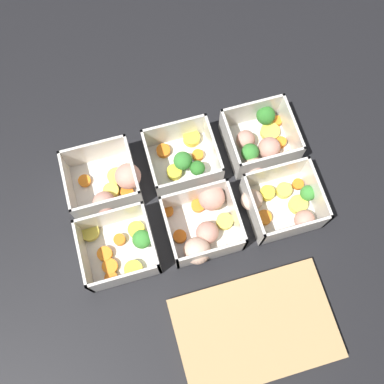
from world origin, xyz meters
TOP-DOWN VIEW (x-y plane):
  - ground_plane at (0.00, 0.00)m, footprint 4.00×4.00m
  - container_near_left at (-0.16, -0.06)m, footprint 0.13×0.14m
  - container_near_center at (-0.00, -0.07)m, footprint 0.13×0.13m
  - container_near_right at (0.15, -0.06)m, footprint 0.15×0.13m
  - container_far_left at (-0.16, 0.07)m, footprint 0.15×0.12m
  - container_far_center at (-0.00, 0.07)m, footprint 0.14×0.16m
  - container_far_right at (0.16, 0.07)m, footprint 0.13×0.13m
  - cutting_board at (-0.04, 0.27)m, footprint 0.28×0.18m

SIDE VIEW (x-z plane):
  - ground_plane at x=0.00m, z-range 0.00..0.00m
  - cutting_board at x=-0.04m, z-range 0.00..0.02m
  - container_far_right at x=0.16m, z-range -0.01..0.06m
  - container_far_left at x=-0.16m, z-range -0.01..0.06m
  - container_near_center at x=0.00m, z-range -0.01..0.06m
  - container_near_left at x=-0.16m, z-range -0.01..0.06m
  - container_near_right at x=0.15m, z-range -0.01..0.06m
  - container_far_center at x=0.00m, z-range -0.01..0.06m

